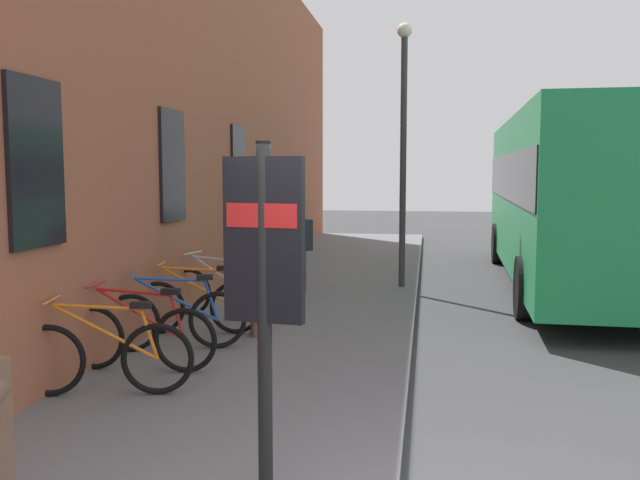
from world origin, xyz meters
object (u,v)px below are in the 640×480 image
object	(u,v)px
bicycle_nearest_sign	(221,292)
bicycle_far_end	(104,357)
bicycle_under_window	(175,319)
bicycle_mid_rack	(198,305)
transit_info_sign	(264,263)
city_bus	(572,191)
bicycle_by_door	(140,336)
pedestrian_near_bus	(300,241)
street_lamp	(403,131)
pedestrian_crossing_street	(255,262)

from	to	relation	value
bicycle_nearest_sign	bicycle_far_end	bearing A→B (deg)	179.12
bicycle_under_window	bicycle_mid_rack	distance (m)	0.86
transit_info_sign	city_bus	bearing A→B (deg)	-21.49
bicycle_by_door	transit_info_sign	bearing A→B (deg)	-141.96
city_bus	pedestrian_near_bus	bearing A→B (deg)	112.56
bicycle_by_door	pedestrian_near_bus	bearing A→B (deg)	-9.20
bicycle_far_end	pedestrian_near_bus	xyz separation A→B (m)	(6.00, -0.83, 0.55)
city_bus	bicycle_far_end	bearing A→B (deg)	143.81
bicycle_by_door	bicycle_nearest_sign	distance (m)	2.82
bicycle_nearest_sign	street_lamp	distance (m)	4.87
bicycle_under_window	street_lamp	bearing A→B (deg)	-26.55
bicycle_far_end	pedestrian_near_bus	distance (m)	6.08
transit_info_sign	pedestrian_near_bus	world-z (taller)	transit_info_sign
bicycle_nearest_sign	pedestrian_crossing_street	distance (m)	1.43
city_bus	pedestrian_near_bus	xyz separation A→B (m)	(-2.12, 5.11, -0.86)
bicycle_far_end	pedestrian_crossing_street	xyz separation A→B (m)	(2.64, -0.85, 0.61)
bicycle_under_window	bicycle_far_end	bearing A→B (deg)	177.89
bicycle_under_window	pedestrian_crossing_street	bearing A→B (deg)	-41.46
pedestrian_crossing_street	pedestrian_near_bus	bearing A→B (deg)	0.26
pedestrian_near_bus	bicycle_far_end	bearing A→B (deg)	172.08
bicycle_under_window	pedestrian_crossing_street	world-z (taller)	pedestrian_crossing_street
bicycle_by_door	bicycle_mid_rack	size ratio (longest dim) A/B	1.01
bicycle_far_end	street_lamp	size ratio (longest dim) A/B	0.35
bicycle_under_window	pedestrian_near_bus	distance (m)	4.35
pedestrian_crossing_street	bicycle_far_end	bearing A→B (deg)	162.17
bicycle_under_window	street_lamp	world-z (taller)	street_lamp
bicycle_nearest_sign	pedestrian_crossing_street	xyz separation A→B (m)	(-1.02, -0.79, 0.61)
bicycle_far_end	pedestrian_near_bus	world-z (taller)	pedestrian_near_bus
bicycle_far_end	pedestrian_crossing_street	distance (m)	2.84
bicycle_by_door	city_bus	world-z (taller)	city_bus
pedestrian_crossing_street	transit_info_sign	bearing A→B (deg)	-164.83
city_bus	transit_info_sign	bearing A→B (deg)	158.51
bicycle_far_end	bicycle_by_door	bearing A→B (deg)	0.09
city_bus	pedestrian_crossing_street	bearing A→B (deg)	137.10
city_bus	pedestrian_crossing_street	size ratio (longest dim) A/B	6.45
bicycle_under_window	street_lamp	size ratio (longest dim) A/B	0.35
bicycle_by_door	bicycle_far_end	bearing A→B (deg)	-179.91
bicycle_nearest_sign	transit_info_sign	xyz separation A→B (m)	(-5.43, -1.99, 1.21)
bicycle_nearest_sign	city_bus	xyz separation A→B (m)	(4.46, -5.89, 1.41)
pedestrian_crossing_street	street_lamp	xyz separation A→B (m)	(4.27, -1.79, 1.94)
city_bus	street_lamp	xyz separation A→B (m)	(-1.21, 3.30, 1.14)
city_bus	bicycle_under_window	bearing A→B (deg)	137.30
bicycle_far_end	transit_info_sign	world-z (taller)	transit_info_sign
transit_info_sign	pedestrian_near_bus	distance (m)	7.90
bicycle_by_door	transit_info_sign	size ratio (longest dim) A/B	0.74
transit_info_sign	city_bus	xyz separation A→B (m)	(9.90, -3.90, 0.20)
bicycle_nearest_sign	pedestrian_crossing_street	world-z (taller)	pedestrian_crossing_street
bicycle_by_door	street_lamp	world-z (taller)	street_lamp
bicycle_nearest_sign	bicycle_mid_rack	bearing A→B (deg)	-179.88
bicycle_far_end	bicycle_by_door	world-z (taller)	same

